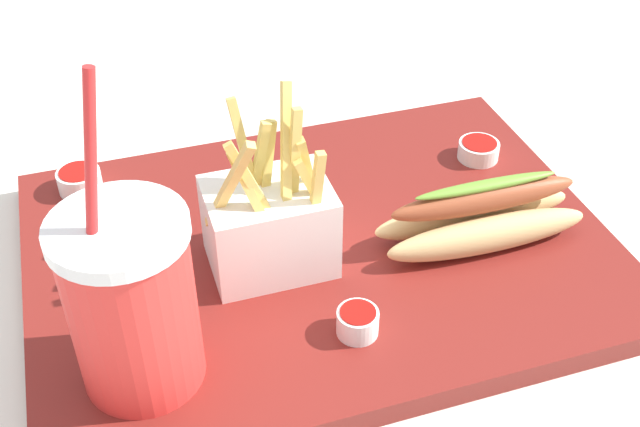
# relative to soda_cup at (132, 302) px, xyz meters

# --- Properties ---
(ground_plane) EXTENTS (2.40, 2.40, 0.02)m
(ground_plane) POSITION_rel_soda_cup_xyz_m (-0.16, -0.10, -0.10)
(ground_plane) COLOR silver
(food_tray) EXTENTS (0.48, 0.35, 0.02)m
(food_tray) POSITION_rel_soda_cup_xyz_m (-0.16, -0.10, -0.08)
(food_tray) COLOR maroon
(food_tray) RESTS_ON ground_plane
(soda_cup) EXTENTS (0.09, 0.09, 0.24)m
(soda_cup) POSITION_rel_soda_cup_xyz_m (0.00, 0.00, 0.00)
(soda_cup) COLOR red
(soda_cup) RESTS_ON food_tray
(fries_basket) EXTENTS (0.10, 0.07, 0.15)m
(fries_basket) POSITION_rel_soda_cup_xyz_m (-0.11, -0.08, -0.03)
(fries_basket) COLOR white
(fries_basket) RESTS_ON food_tray
(hot_dog_1) EXTENTS (0.18, 0.06, 0.06)m
(hot_dog_1) POSITION_rel_soda_cup_xyz_m (-0.29, -0.06, -0.04)
(hot_dog_1) COLOR #DBB775
(hot_dog_1) RESTS_ON food_tray
(ketchup_cup_1) EXTENTS (0.04, 0.04, 0.02)m
(ketchup_cup_1) POSITION_rel_soda_cup_xyz_m (-0.34, -0.17, -0.06)
(ketchup_cup_1) COLOR white
(ketchup_cup_1) RESTS_ON food_tray
(ketchup_cup_2) EXTENTS (0.04, 0.04, 0.02)m
(ketchup_cup_2) POSITION_rel_soda_cup_xyz_m (0.03, -0.23, -0.06)
(ketchup_cup_2) COLOR white
(ketchup_cup_2) RESTS_ON food_tray
(ketchup_cup_3) EXTENTS (0.03, 0.03, 0.02)m
(ketchup_cup_3) POSITION_rel_soda_cup_xyz_m (-0.15, 0.01, -0.06)
(ketchup_cup_3) COLOR white
(ketchup_cup_3) RESTS_ON food_tray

